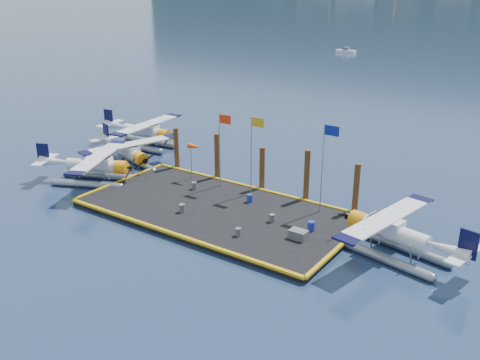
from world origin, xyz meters
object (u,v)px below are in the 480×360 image
at_px(seaplane_a, 95,167).
at_px(piling_3, 307,177).
at_px(flagpole_blue, 325,156).
at_px(seaplane_d, 391,234).
at_px(flagpole_yellow, 253,144).
at_px(piling_1, 217,158).
at_px(piling_4, 356,190).
at_px(drum_3, 182,208).
at_px(windsock, 195,148).
at_px(drum_5, 250,198).
at_px(piling_2, 262,170).
at_px(drum_2, 272,218).
at_px(piling_0, 177,150).
at_px(flagpole_red, 222,139).
at_px(seaplane_b, 129,154).
at_px(drum_1, 238,232).
at_px(drum_4, 311,226).
at_px(seaplane_c, 145,134).
at_px(crate, 298,234).
at_px(drum_0, 194,186).

bearing_deg(seaplane_a, piling_3, 86.57).
bearing_deg(flagpole_blue, seaplane_d, -24.71).
height_order(seaplane_a, flagpole_yellow, flagpole_yellow).
bearing_deg(seaplane_a, piling_1, 103.63).
xyz_separation_m(seaplane_a, piling_4, (20.58, 6.24, 0.58)).
bearing_deg(drum_3, piling_3, 50.10).
bearing_deg(seaplane_d, windsock, 92.24).
bearing_deg(drum_5, piling_2, 105.28).
xyz_separation_m(drum_2, piling_0, (-13.06, 5.06, 1.32)).
bearing_deg(piling_2, flagpole_red, -150.20).
relative_size(drum_3, piling_4, 0.15).
height_order(seaplane_b, drum_1, seaplane_b).
relative_size(flagpole_blue, piling_1, 1.55).
distance_m(drum_3, piling_1, 7.85).
relative_size(drum_4, drum_5, 1.09).
distance_m(seaplane_b, drum_4, 20.16).
xyz_separation_m(seaplane_d, drum_4, (-5.24, -0.42, -0.72)).
xyz_separation_m(seaplane_b, seaplane_d, (25.20, -2.36, 0.04)).
relative_size(seaplane_c, piling_3, 2.24).
bearing_deg(seaplane_d, piling_1, 86.45).
bearing_deg(seaplane_d, crate, 120.64).
bearing_deg(drum_0, seaplane_c, 150.11).
xyz_separation_m(seaplane_c, flagpole_blue, (22.57, -5.20, 3.20)).
relative_size(seaplane_d, drum_4, 14.23).
xyz_separation_m(drum_4, piling_1, (-11.44, 4.77, 1.37)).
bearing_deg(drum_5, drum_0, -176.28).
bearing_deg(drum_4, windsock, 165.73).
relative_size(piling_0, piling_1, 0.95).
relative_size(flagpole_yellow, piling_1, 1.48).
height_order(crate, windsock, windsock).
bearing_deg(flagpole_red, piling_1, 136.85).
bearing_deg(piling_1, drum_2, -30.61).
bearing_deg(piling_2, piling_4, 0.00).
bearing_deg(flagpole_blue, piling_4, 41.58).
height_order(drum_5, crate, drum_5).
bearing_deg(piling_4, drum_4, -102.51).
bearing_deg(seaplane_c, drum_0, 55.35).
xyz_separation_m(crate, piling_1, (-11.30, 6.27, 1.41)).
xyz_separation_m(seaplane_d, windsock, (-17.71, 2.76, 1.77)).
distance_m(drum_4, windsock, 13.10).
height_order(flagpole_yellow, piling_1, flagpole_yellow).
height_order(seaplane_b, crate, seaplane_b).
xyz_separation_m(seaplane_a, piling_2, (12.58, 6.24, 0.48)).
distance_m(drum_1, piling_1, 11.43).
distance_m(seaplane_d, piling_2, 12.95).
distance_m(drum_0, flagpole_blue, 11.37).
bearing_deg(windsock, seaplane_c, 154.37).
bearing_deg(windsock, seaplane_b, -176.97).
bearing_deg(windsock, drum_0, -54.76).
xyz_separation_m(seaplane_b, drum_0, (8.71, -1.34, -0.73)).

